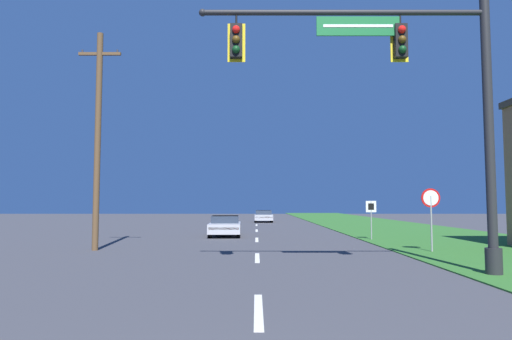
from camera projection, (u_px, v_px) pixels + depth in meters
grass_verge_right at (404, 230)px, 32.27m from camera, size 10.00×110.00×0.04m
road_center_line at (256, 240)px, 24.27m from camera, size 0.16×34.80×0.01m
signal_mast at (418, 96)px, 12.67m from camera, size 8.28×0.47×8.16m
car_ahead at (224, 226)px, 27.15m from camera, size 1.95×4.42×1.19m
far_car at (263, 216)px, 46.86m from camera, size 1.82×4.35×1.19m
stop_sign at (430, 205)px, 18.22m from camera, size 0.76×0.07×2.50m
route_sign_post at (370, 211)px, 24.23m from camera, size 0.55×0.06×2.03m
utility_pole_near at (97, 136)px, 19.23m from camera, size 1.80×0.26×9.23m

